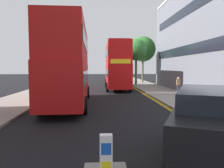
# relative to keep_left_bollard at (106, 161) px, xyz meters

# --- Properties ---
(sidewalk_right) EXTENTS (4.00, 80.00, 0.14)m
(sidewalk_right) POSITION_rel_keep_left_bollard_xyz_m (6.50, 11.95, -0.54)
(sidewalk_right) COLOR gray
(sidewalk_right) RESTS_ON ground
(sidewalk_left) EXTENTS (4.00, 80.00, 0.14)m
(sidewalk_left) POSITION_rel_keep_left_bollard_xyz_m (-6.50, 11.95, -0.54)
(sidewalk_left) COLOR gray
(sidewalk_left) RESTS_ON ground
(kerb_line_outer) EXTENTS (0.10, 56.00, 0.01)m
(kerb_line_outer) POSITION_rel_keep_left_bollard_xyz_m (4.40, 9.95, -0.60)
(kerb_line_outer) COLOR yellow
(kerb_line_outer) RESTS_ON ground
(kerb_line_inner) EXTENTS (0.10, 56.00, 0.01)m
(kerb_line_inner) POSITION_rel_keep_left_bollard_xyz_m (4.24, 9.95, -0.60)
(kerb_line_inner) COLOR yellow
(kerb_line_inner) RESTS_ON ground
(keep_left_bollard) EXTENTS (0.36, 0.28, 1.11)m
(keep_left_bollard) POSITION_rel_keep_left_bollard_xyz_m (0.00, 0.00, 0.00)
(keep_left_bollard) COLOR silver
(keep_left_bollard) RESTS_ON traffic_island
(double_decker_bus_away) EXTENTS (3.06, 10.88, 5.64)m
(double_decker_bus_away) POSITION_rel_keep_left_bollard_xyz_m (-2.38, 11.10, 2.42)
(double_decker_bus_away) COLOR red
(double_decker_bus_away) RESTS_ON ground
(double_decker_bus_oncoming) EXTENTS (2.82, 10.82, 5.64)m
(double_decker_bus_oncoming) POSITION_rel_keep_left_bollard_xyz_m (1.91, 22.61, 2.42)
(double_decker_bus_oncoming) COLOR #B20F0F
(double_decker_bus_oncoming) RESTS_ON ground
(taxi_minivan) EXTENTS (3.67, 5.15, 2.12)m
(taxi_minivan) POSITION_rel_keep_left_bollard_xyz_m (2.74, 0.56, 0.46)
(taxi_minivan) COLOR black
(taxi_minivan) RESTS_ON ground
(pedestrian_far) EXTENTS (0.34, 0.22, 1.62)m
(pedestrian_far) POSITION_rel_keep_left_bollard_xyz_m (7.35, 15.99, 0.38)
(pedestrian_far) COLOR #2D2D38
(pedestrian_far) RESTS_ON sidewalk_right
(street_tree_near) EXTENTS (3.17, 3.17, 6.73)m
(street_tree_near) POSITION_rel_keep_left_bollard_xyz_m (5.14, 27.53, 4.63)
(street_tree_near) COLOR #6B6047
(street_tree_near) RESTS_ON sidewalk_right
(street_tree_mid) EXTENTS (4.32, 4.32, 7.84)m
(street_tree_mid) POSITION_rel_keep_left_bollard_xyz_m (7.15, 32.83, 5.20)
(street_tree_mid) COLOR #6B6047
(street_tree_mid) RESTS_ON sidewalk_right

